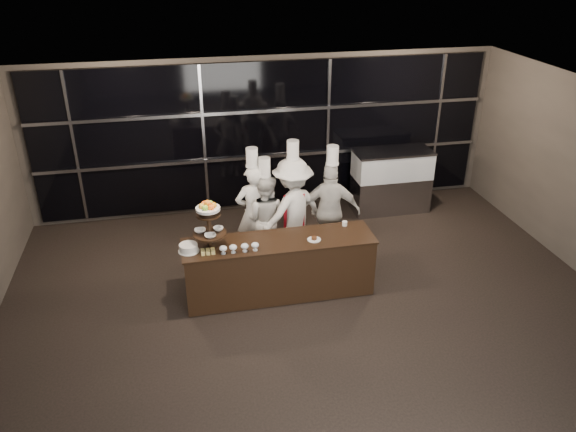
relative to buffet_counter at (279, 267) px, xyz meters
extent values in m
plane|color=black|center=(0.37, -1.87, -0.47)|extent=(10.00, 10.00, 0.00)
plane|color=black|center=(0.37, -1.87, 2.53)|extent=(10.00, 10.00, 0.00)
plane|color=#473F38|center=(0.37, 3.13, 1.03)|extent=(9.00, 0.00, 9.00)
cube|color=black|center=(0.37, 3.07, 1.03)|extent=(8.60, 0.04, 2.80)
cube|color=#A5A5AA|center=(0.37, 3.02, 0.63)|extent=(8.60, 0.06, 0.06)
cube|color=#A5A5AA|center=(0.37, 3.02, 1.53)|extent=(8.60, 0.06, 0.06)
cube|color=#A5A5AA|center=(-3.13, 3.04, 1.03)|extent=(0.05, 0.05, 2.80)
cube|color=#A5A5AA|center=(-0.83, 3.04, 1.03)|extent=(0.05, 0.05, 2.80)
cube|color=#A5A5AA|center=(1.57, 3.04, 1.03)|extent=(0.05, 0.05, 2.80)
cube|color=#A5A5AA|center=(3.87, 3.04, 1.03)|extent=(0.05, 0.05, 2.80)
cube|color=black|center=(0.00, 0.00, -0.02)|extent=(2.80, 0.70, 0.90)
cube|color=black|center=(0.00, 0.00, 0.44)|extent=(2.84, 0.74, 0.03)
cylinder|color=black|center=(-1.00, 0.00, 0.47)|extent=(0.24, 0.24, 0.03)
cylinder|color=black|center=(-1.00, 0.00, 0.80)|extent=(0.06, 0.06, 0.70)
cylinder|color=black|center=(-1.00, 0.00, 0.67)|extent=(0.48, 0.48, 0.02)
cylinder|color=black|center=(-1.00, 0.00, 0.97)|extent=(0.34, 0.34, 0.02)
cylinder|color=white|center=(-1.00, 0.00, 1.02)|extent=(0.10, 0.10, 0.06)
cylinder|color=white|center=(-1.00, 0.00, 1.07)|extent=(0.34, 0.34, 0.04)
sphere|color=orange|center=(-0.92, 0.00, 1.11)|extent=(0.09, 0.09, 0.09)
sphere|color=#7FB62E|center=(-0.96, 0.07, 1.11)|extent=(0.09, 0.09, 0.09)
sphere|color=#FE5A15|center=(-1.04, 0.07, 1.11)|extent=(0.09, 0.09, 0.09)
sphere|color=gold|center=(-1.08, 0.00, 1.11)|extent=(0.09, 0.09, 0.09)
sphere|color=#82BF31|center=(-1.04, -0.07, 1.11)|extent=(0.09, 0.09, 0.09)
sphere|color=orange|center=(-0.96, -0.07, 1.11)|extent=(0.09, 0.09, 0.09)
sphere|color=orange|center=(-1.00, 0.00, 1.15)|extent=(0.09, 0.09, 0.09)
imported|color=white|center=(-1.13, 0.06, 0.71)|extent=(0.16, 0.16, 0.04)
imported|color=white|center=(-0.87, 0.06, 0.71)|extent=(0.15, 0.15, 0.05)
imported|color=white|center=(-1.00, -0.12, 0.71)|extent=(0.16, 0.16, 0.04)
cylinder|color=silver|center=(-0.84, -0.22, 0.46)|extent=(0.07, 0.07, 0.01)
cylinder|color=silver|center=(-0.84, -0.22, 0.49)|extent=(0.02, 0.02, 0.05)
ellipsoid|color=silver|center=(-0.84, -0.22, 0.54)|extent=(0.11, 0.11, 0.08)
ellipsoid|color=#0AD20F|center=(-0.84, -0.22, 0.54)|extent=(0.08, 0.08, 0.05)
cylinder|color=silver|center=(-0.70, -0.22, 0.46)|extent=(0.07, 0.07, 0.01)
cylinder|color=silver|center=(-0.70, -0.22, 0.49)|extent=(0.02, 0.02, 0.05)
ellipsoid|color=silver|center=(-0.70, -0.22, 0.54)|extent=(0.11, 0.11, 0.08)
ellipsoid|color=red|center=(-0.70, -0.22, 0.54)|extent=(0.08, 0.08, 0.05)
cylinder|color=silver|center=(-0.54, -0.22, 0.46)|extent=(0.07, 0.07, 0.01)
cylinder|color=silver|center=(-0.54, -0.22, 0.49)|extent=(0.02, 0.02, 0.05)
ellipsoid|color=silver|center=(-0.54, -0.22, 0.54)|extent=(0.11, 0.11, 0.08)
ellipsoid|color=beige|center=(-0.54, -0.22, 0.54)|extent=(0.08, 0.08, 0.05)
cylinder|color=silver|center=(-0.39, -0.22, 0.46)|extent=(0.07, 0.07, 0.01)
cylinder|color=silver|center=(-0.39, -0.22, 0.49)|extent=(0.02, 0.02, 0.05)
ellipsoid|color=silver|center=(-0.39, -0.22, 0.54)|extent=(0.11, 0.11, 0.08)
ellipsoid|color=#473012|center=(-0.39, -0.22, 0.54)|extent=(0.08, 0.08, 0.05)
cylinder|color=white|center=(-1.31, -0.05, 0.46)|extent=(0.30, 0.30, 0.01)
cylinder|color=white|center=(-1.31, -0.05, 0.51)|extent=(0.26, 0.26, 0.10)
cube|color=#DECA6D|center=(-1.12, -0.20, 0.48)|extent=(0.06, 0.06, 0.05)
cube|color=#DECA6D|center=(-1.05, -0.20, 0.48)|extent=(0.06, 0.06, 0.05)
cube|color=#DECA6D|center=(-0.98, -0.20, 0.48)|extent=(0.06, 0.06, 0.05)
cube|color=#DECA6D|center=(-1.12, -0.13, 0.48)|extent=(0.06, 0.06, 0.05)
cube|color=#DECA6D|center=(-1.05, -0.13, 0.48)|extent=(0.06, 0.06, 0.05)
cube|color=#DECA6D|center=(-0.98, -0.13, 0.48)|extent=(0.06, 0.06, 0.05)
cylinder|color=white|center=(0.51, -0.10, 0.46)|extent=(0.20, 0.20, 0.01)
cylinder|color=#4C2814|center=(0.51, -0.10, 0.49)|extent=(0.08, 0.08, 0.04)
cylinder|color=white|center=(1.08, 0.25, 0.49)|extent=(0.08, 0.08, 0.07)
cube|color=#A5A5AA|center=(2.72, 2.43, -0.12)|extent=(1.48, 0.63, 0.70)
cube|color=silver|center=(2.72, 2.43, 0.48)|extent=(1.48, 0.63, 0.50)
cube|color=#FFC67F|center=(2.72, 2.43, 0.48)|extent=(1.37, 0.53, 0.40)
cube|color=#A5A5AA|center=(2.72, 2.43, 0.75)|extent=(1.50, 0.66, 0.04)
imported|color=white|center=(-0.20, 1.18, 0.36)|extent=(0.65, 0.47, 1.65)
cylinder|color=white|center=(-0.20, 1.18, 1.33)|extent=(0.19, 0.19, 0.30)
cylinder|color=white|center=(-0.20, 1.18, 1.19)|extent=(0.21, 0.21, 0.03)
imported|color=white|center=(-0.01, 1.09, 0.29)|extent=(0.91, 0.84, 1.51)
cylinder|color=white|center=(-0.01, 1.09, 1.19)|extent=(0.19, 0.19, 0.30)
cylinder|color=white|center=(-0.01, 1.09, 1.04)|extent=(0.21, 0.21, 0.03)
imported|color=white|center=(0.42, 0.99, 0.43)|extent=(1.33, 1.10, 1.79)
cylinder|color=white|center=(0.42, 0.99, 1.48)|extent=(0.19, 0.19, 0.30)
cylinder|color=white|center=(0.42, 0.99, 1.33)|extent=(0.21, 0.21, 0.03)
cube|color=maroon|center=(0.42, 0.87, 0.43)|extent=(0.34, 0.03, 0.67)
imported|color=silver|center=(1.05, 0.93, 0.37)|extent=(1.06, 0.65, 1.68)
cylinder|color=white|center=(1.05, 0.93, 1.36)|extent=(0.19, 0.19, 0.30)
cylinder|color=white|center=(1.05, 0.93, 1.22)|extent=(0.21, 0.21, 0.03)
camera|label=1|loc=(-1.37, -7.08, 4.44)|focal=35.00mm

